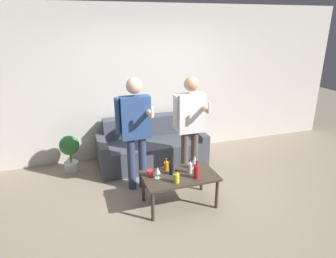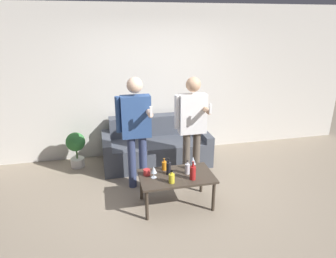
{
  "view_description": "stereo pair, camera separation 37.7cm",
  "coord_description": "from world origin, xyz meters",
  "px_view_note": "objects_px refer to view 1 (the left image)",
  "views": [
    {
      "loc": [
        -1.31,
        -3.29,
        2.38
      ],
      "look_at": [
        -0.05,
        0.52,
        0.95
      ],
      "focal_mm": 32.0,
      "sensor_mm": 36.0,
      "label": 1
    },
    {
      "loc": [
        -0.95,
        -3.39,
        2.38
      ],
      "look_at": [
        -0.05,
        0.52,
        0.95
      ],
      "focal_mm": 32.0,
      "sensor_mm": 36.0,
      "label": 2
    }
  ],
  "objects_px": {
    "person_standing_left": "(135,126)",
    "coffee_table": "(179,178)",
    "couch": "(151,147)",
    "bottle_orange": "(171,168)",
    "person_standing_right": "(190,121)"
  },
  "relations": [
    {
      "from": "couch",
      "to": "bottle_orange",
      "type": "distance_m",
      "value": 1.39
    },
    {
      "from": "person_standing_right",
      "to": "person_standing_left",
      "type": "bearing_deg",
      "value": -178.43
    },
    {
      "from": "person_standing_left",
      "to": "person_standing_right",
      "type": "distance_m",
      "value": 0.85
    },
    {
      "from": "bottle_orange",
      "to": "person_standing_left",
      "type": "distance_m",
      "value": 0.8
    },
    {
      "from": "coffee_table",
      "to": "person_standing_right",
      "type": "xyz_separation_m",
      "value": [
        0.4,
        0.64,
        0.57
      ]
    },
    {
      "from": "coffee_table",
      "to": "bottle_orange",
      "type": "relative_size",
      "value": 4.17
    },
    {
      "from": "person_standing_left",
      "to": "coffee_table",
      "type": "bearing_deg",
      "value": -54.12
    },
    {
      "from": "coffee_table",
      "to": "person_standing_left",
      "type": "relative_size",
      "value": 0.59
    },
    {
      "from": "coffee_table",
      "to": "person_standing_right",
      "type": "relative_size",
      "value": 0.6
    },
    {
      "from": "bottle_orange",
      "to": "couch",
      "type": "bearing_deg",
      "value": 86.64
    },
    {
      "from": "couch",
      "to": "coffee_table",
      "type": "bearing_deg",
      "value": -89.34
    },
    {
      "from": "couch",
      "to": "person_standing_right",
      "type": "xyz_separation_m",
      "value": [
        0.42,
        -0.77,
        0.68
      ]
    },
    {
      "from": "bottle_orange",
      "to": "coffee_table",
      "type": "bearing_deg",
      "value": -28.92
    },
    {
      "from": "person_standing_right",
      "to": "coffee_table",
      "type": "bearing_deg",
      "value": -122.22
    },
    {
      "from": "couch",
      "to": "person_standing_left",
      "type": "distance_m",
      "value": 1.15
    }
  ]
}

